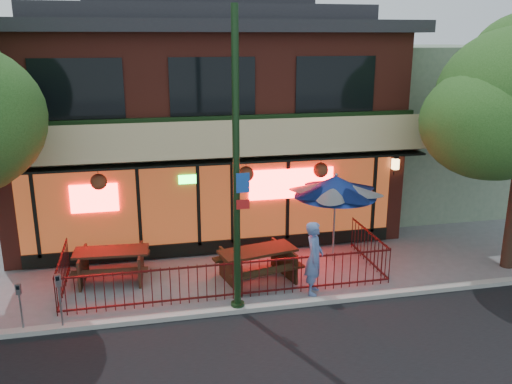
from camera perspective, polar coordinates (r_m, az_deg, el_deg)
ground at (r=13.69m, az=-2.25°, el=-11.52°), size 80.00×80.00×0.00m
curb at (r=13.23m, az=-1.86°, el=-12.27°), size 80.00×0.25×0.12m
restaurant_building at (r=19.31m, az=-6.15°, el=9.38°), size 12.96×9.49×8.05m
neighbor_building at (r=22.81m, az=17.02°, el=6.93°), size 6.00×7.00×6.00m
patio_fence at (r=13.86m, az=-2.65°, el=-8.26°), size 8.44×2.62×1.00m
street_light at (r=12.17m, az=-2.06°, el=0.87°), size 0.43×0.32×7.00m
picnic_table_left at (r=15.16m, az=-14.94°, el=-6.95°), size 2.05×1.63×0.84m
picnic_table_right at (r=14.61m, az=0.18°, el=-7.17°), size 2.33×1.97×0.87m
patio_umbrella at (r=15.46m, az=8.38°, el=0.61°), size 2.32×2.32×2.65m
pedestrian at (r=13.84m, az=6.14°, el=-6.92°), size 0.70×0.82×1.91m
parking_meter_near at (r=12.84m, az=-20.00°, el=-9.93°), size 0.14×0.13×1.35m
parking_meter_far at (r=13.11m, az=-23.61°, el=-10.37°), size 0.12×0.10×1.17m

